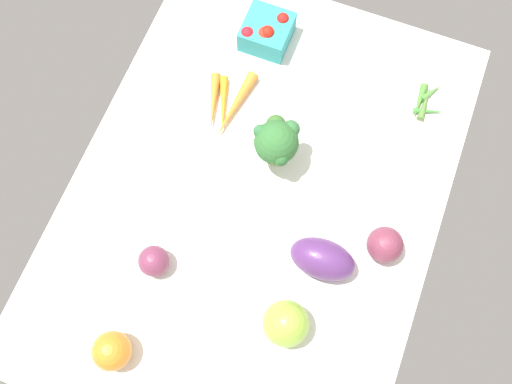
{
  "coord_description": "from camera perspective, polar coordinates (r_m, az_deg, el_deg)",
  "views": [
    {
      "loc": [
        34.21,
        13.13,
        113.93
      ],
      "look_at": [
        0.0,
        0.0,
        4.0
      ],
      "focal_mm": 39.25,
      "sensor_mm": 36.0,
      "label": 1
    }
  ],
  "objects": [
    {
      "name": "okra_pile",
      "position": [
        1.31,
        16.87,
        8.82
      ],
      "size": [
        10.65,
        7.43,
        1.81
      ],
      "color": "#508C3D",
      "rests_on": "tablecloth"
    },
    {
      "name": "carrot_bunch",
      "position": [
        1.25,
        -3.09,
        8.83
      ],
      "size": [
        18.09,
        10.37,
        2.71
      ],
      "color": "orange",
      "rests_on": "tablecloth"
    },
    {
      "name": "red_onion_near_basket",
      "position": [
        1.13,
        -10.37,
        -6.93
      ],
      "size": [
        6.2,
        6.2,
        6.2
      ],
      "primitive_type": "sphere",
      "color": "#76334E",
      "rests_on": "tablecloth"
    },
    {
      "name": "tablecloth",
      "position": [
        1.19,
        -0.0,
        -0.46
      ],
      "size": [
        104.0,
        76.0,
        2.0
      ],
      "primitive_type": "cube",
      "color": "white",
      "rests_on": "ground"
    },
    {
      "name": "eggplant",
      "position": [
        1.11,
        6.78,
        -6.79
      ],
      "size": [
        8.28,
        13.28,
        7.92
      ],
      "primitive_type": "ellipsoid",
      "rotation": [
        0.0,
        0.0,
        1.6
      ],
      "color": "#572E6A",
      "rests_on": "tablecloth"
    },
    {
      "name": "broccoli_head",
      "position": [
        1.13,
        2.13,
        5.18
      ],
      "size": [
        10.03,
        9.62,
        13.35
      ],
      "color": "#A0C175",
      "rests_on": "tablecloth"
    },
    {
      "name": "red_onion_center",
      "position": [
        1.14,
        13.0,
        -5.25
      ],
      "size": [
        7.3,
        7.3,
        7.3
      ],
      "primitive_type": "sphere",
      "color": "brown",
      "rests_on": "tablecloth"
    },
    {
      "name": "berry_basket",
      "position": [
        1.32,
        1.08,
        16.01
      ],
      "size": [
        10.54,
        10.54,
        7.28
      ],
      "color": "teal",
      "rests_on": "tablecloth"
    },
    {
      "name": "heirloom_tomato_orange",
      "position": [
        1.12,
        -14.47,
        -15.41
      ],
      "size": [
        7.47,
        7.47,
        7.47
      ],
      "primitive_type": "sphere",
      "color": "orange",
      "rests_on": "tablecloth"
    },
    {
      "name": "heirloom_tomato_green",
      "position": [
        1.08,
        3.06,
        -13.22
      ],
      "size": [
        8.91,
        8.91,
        8.91
      ],
      "primitive_type": "sphere",
      "color": "#8FBD3C",
      "rests_on": "tablecloth"
    }
  ]
}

